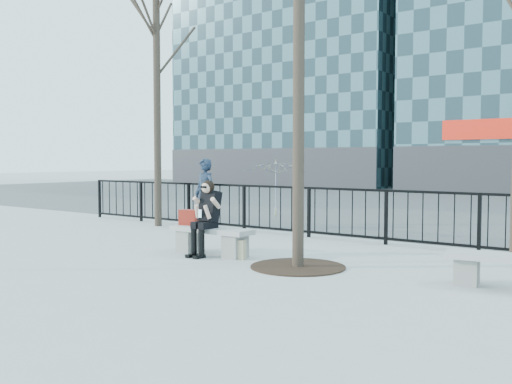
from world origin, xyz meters
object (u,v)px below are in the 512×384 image
Objects in this scene: bench_main at (211,238)px; seated_woman at (205,218)px; standing_man at (205,194)px; bench_second at (508,268)px.

seated_woman is (0.00, -0.16, 0.37)m from bench_main.
standing_man is at bearing 132.08° from seated_woman.
bench_main is 4.93m from bench_second.
bench_main is 1.23× the size of seated_woman.
standing_man is (-7.59, 2.55, 0.58)m from bench_second.
bench_second is (4.92, 0.25, -0.02)m from bench_main.
bench_second is 0.90× the size of standing_man.
standing_man reaches higher than bench_main.
bench_main is at bearing 90.00° from seated_woman.
seated_woman is (-4.92, -0.41, 0.39)m from bench_second.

